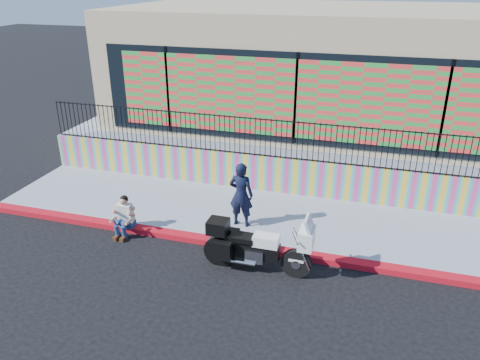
% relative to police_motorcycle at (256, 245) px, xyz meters
% --- Properties ---
extents(ground, '(90.00, 90.00, 0.00)m').
position_rel_police_motorcycle_xyz_m(ground, '(-0.08, 0.79, -0.65)').
color(ground, black).
rests_on(ground, ground).
extents(red_curb, '(16.00, 0.30, 0.15)m').
position_rel_police_motorcycle_xyz_m(red_curb, '(-0.08, 0.79, -0.58)').
color(red_curb, red).
rests_on(red_curb, ground).
extents(sidewalk, '(16.00, 3.00, 0.15)m').
position_rel_police_motorcycle_xyz_m(sidewalk, '(-0.08, 2.44, -0.58)').
color(sidewalk, '#949EB2').
rests_on(sidewalk, ground).
extents(mural_wall, '(16.00, 0.20, 1.10)m').
position_rel_police_motorcycle_xyz_m(mural_wall, '(-0.08, 4.04, 0.05)').
color(mural_wall, '#DF3A83').
rests_on(mural_wall, sidewalk).
extents(metal_fence, '(15.80, 0.04, 1.20)m').
position_rel_police_motorcycle_xyz_m(metal_fence, '(-0.08, 4.04, 1.20)').
color(metal_fence, black).
rests_on(metal_fence, mural_wall).
extents(elevated_platform, '(16.00, 10.00, 1.25)m').
position_rel_police_motorcycle_xyz_m(elevated_platform, '(-0.08, 9.14, -0.03)').
color(elevated_platform, '#949EB2').
rests_on(elevated_platform, ground).
extents(storefront_building, '(14.00, 8.06, 4.00)m').
position_rel_police_motorcycle_xyz_m(storefront_building, '(-0.08, 8.92, 2.60)').
color(storefront_building, tan).
rests_on(storefront_building, elevated_platform).
extents(police_motorcycle, '(2.51, 0.83, 1.56)m').
position_rel_police_motorcycle_xyz_m(police_motorcycle, '(0.00, 0.00, 0.00)').
color(police_motorcycle, black).
rests_on(police_motorcycle, ground).
extents(police_officer, '(0.66, 0.45, 1.78)m').
position_rel_police_motorcycle_xyz_m(police_officer, '(-0.85, 1.70, 0.39)').
color(police_officer, black).
rests_on(police_officer, sidewalk).
extents(seated_man, '(0.54, 0.71, 1.06)m').
position_rel_police_motorcycle_xyz_m(seated_man, '(-3.72, 0.54, -0.20)').
color(seated_man, navy).
rests_on(seated_man, ground).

